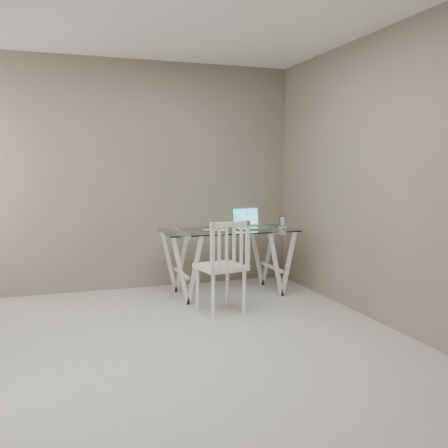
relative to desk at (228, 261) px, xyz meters
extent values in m
plane|color=#B7B4AF|center=(-1.00, -1.61, -0.38)|extent=(4.50, 4.50, 0.00)
cube|color=#75695C|center=(-1.00, 0.64, 0.97)|extent=(4.00, 0.02, 2.70)
cube|color=#75695C|center=(-1.00, -3.86, 0.97)|extent=(4.00, 0.02, 2.70)
cube|color=#75695C|center=(1.00, -1.61, 0.97)|extent=(0.02, 4.50, 2.70)
cube|color=silver|center=(0.00, 0.00, 0.36)|extent=(1.50, 0.70, 0.01)
cube|color=silver|center=(-0.55, 0.00, -0.02)|extent=(0.24, 0.62, 0.72)
cube|color=silver|center=(0.55, 0.00, -0.02)|extent=(0.24, 0.62, 0.72)
cube|color=white|center=(-0.30, -0.64, 0.08)|extent=(0.50, 0.50, 0.04)
cylinder|color=white|center=(-0.45, -0.85, -0.16)|extent=(0.04, 0.04, 0.44)
cylinder|color=white|center=(-0.10, -0.79, -0.16)|extent=(0.04, 0.04, 0.44)
cylinder|color=white|center=(-0.50, -0.50, -0.16)|extent=(0.04, 0.04, 0.44)
cylinder|color=white|center=(-0.16, -0.44, -0.16)|extent=(0.04, 0.04, 0.44)
cube|color=white|center=(-0.27, -0.84, 0.32)|extent=(0.43, 0.10, 0.48)
cube|color=silver|center=(0.27, 0.01, 0.37)|extent=(0.34, 0.23, 0.01)
cube|color=#19D899|center=(0.27, 0.14, 0.49)|extent=(0.34, 0.05, 0.22)
cube|color=silver|center=(-0.15, 0.00, 0.37)|extent=(0.30, 0.13, 0.01)
ellipsoid|color=white|center=(-0.09, -0.15, 0.38)|extent=(0.10, 0.06, 0.03)
cube|color=white|center=(0.68, -0.02, 0.37)|extent=(0.07, 0.07, 0.02)
cube|color=black|center=(0.68, -0.01, 0.44)|extent=(0.06, 0.03, 0.12)
camera|label=1|loc=(-1.86, -5.31, 1.07)|focal=40.00mm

